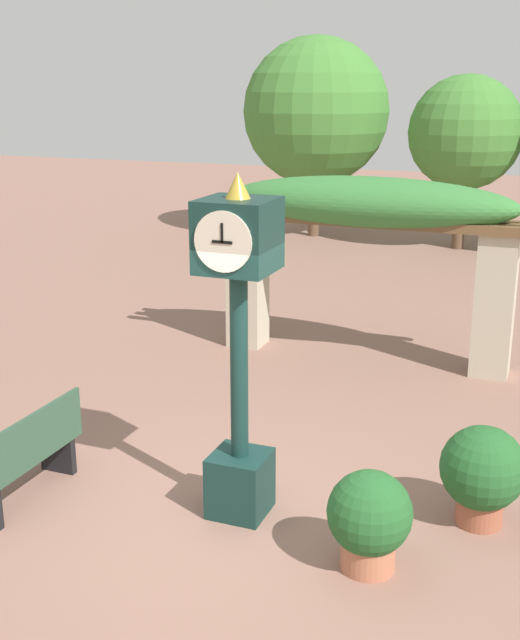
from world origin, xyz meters
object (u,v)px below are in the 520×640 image
pedestal_clock (239,336)px  park_bench (26,457)px  potted_plant_near_left (482,472)px  potted_plant_near_right (369,518)px

pedestal_clock → park_bench: pedestal_clock is taller
potted_plant_near_left → potted_plant_near_right: (-0.76, -1.04, -0.05)m
potted_plant_near_left → pedestal_clock: bearing=-163.8°
park_bench → potted_plant_near_left: bearing=105.2°
pedestal_clock → potted_plant_near_left: (2.08, 0.60, -1.20)m
pedestal_clock → park_bench: 2.41m
potted_plant_near_right → park_bench: bearing=-179.0°
potted_plant_near_right → pedestal_clock: bearing=161.4°
pedestal_clock → park_bench: size_ratio=2.19×
potted_plant_near_left → park_bench: 4.20m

